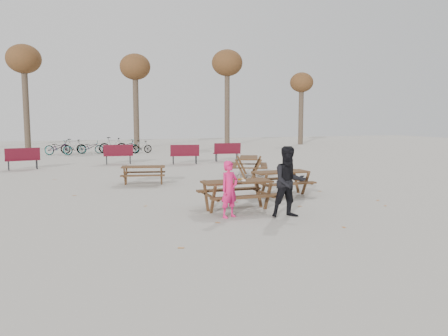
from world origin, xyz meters
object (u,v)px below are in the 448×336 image
object	(u,v)px
food_tray	(242,180)
soda_bottle	(239,179)
main_picnic_table	(237,188)
picnic_table_far	(249,167)
child	(229,189)
picnic_table_east	(281,183)
picnic_table_north	(144,175)
adult	(289,182)

from	to	relation	value
food_tray	soda_bottle	distance (m)	0.12
main_picnic_table	soda_bottle	world-z (taller)	soda_bottle
soda_bottle	picnic_table_far	xyz separation A→B (m)	(2.86, 6.19, -0.45)
main_picnic_table	child	size ratio (longest dim) A/B	1.31
soda_bottle	picnic_table_far	size ratio (longest dim) A/B	0.09
food_tray	soda_bottle	world-z (taller)	soda_bottle
main_picnic_table	picnic_table_east	bearing A→B (deg)	38.25
picnic_table_east	food_tray	bearing A→B (deg)	-140.64
main_picnic_table	picnic_table_east	world-z (taller)	main_picnic_table
child	main_picnic_table	bearing A→B (deg)	34.48
child	picnic_table_east	bearing A→B (deg)	20.48
soda_bottle	picnic_table_east	size ratio (longest dim) A/B	0.10
child	picnic_table_east	world-z (taller)	child
food_tray	picnic_table_east	world-z (taller)	food_tray
picnic_table_east	picnic_table_north	world-z (taller)	picnic_table_east
soda_bottle	child	xyz separation A→B (m)	(-0.48, -0.56, -0.16)
food_tray	soda_bottle	bearing A→B (deg)	-143.27
picnic_table_north	picnic_table_far	distance (m)	4.49
picnic_table_far	picnic_table_north	bearing A→B (deg)	122.89
adult	main_picnic_table	bearing A→B (deg)	133.11
adult	child	bearing A→B (deg)	167.57
main_picnic_table	soda_bottle	distance (m)	0.30
child	adult	distance (m)	1.45
main_picnic_table	picnic_table_north	bearing A→B (deg)	106.42
food_tray	picnic_table_north	bearing A→B (deg)	107.04
child	picnic_table_east	xyz separation A→B (m)	(2.59, 2.39, -0.31)
child	picnic_table_far	distance (m)	7.54
child	picnic_table_east	size ratio (longest dim) A/B	0.79
adult	picnic_table_far	distance (m)	7.48
main_picnic_table	picnic_table_east	distance (m)	2.70
picnic_table_east	picnic_table_far	xyz separation A→B (m)	(0.75, 4.36, 0.03)
child	picnic_table_far	size ratio (longest dim) A/B	0.74
main_picnic_table	picnic_table_east	size ratio (longest dim) A/B	1.04
child	picnic_table_north	distance (m)	6.14
food_tray	child	distance (m)	0.85
picnic_table_east	picnic_table_far	bearing A→B (deg)	78.51
main_picnic_table	picnic_table_far	xyz separation A→B (m)	(2.87, 6.03, -0.18)
main_picnic_table	child	world-z (taller)	child
soda_bottle	main_picnic_table	bearing A→B (deg)	91.99
picnic_table_far	main_picnic_table	bearing A→B (deg)	178.24
picnic_table_east	child	bearing A→B (deg)	-138.99
picnic_table_far	soda_bottle	bearing A→B (deg)	178.85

